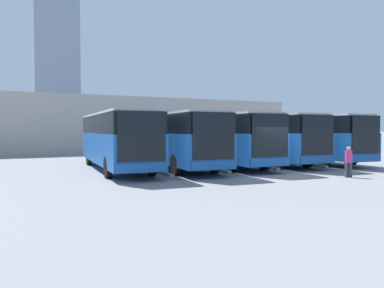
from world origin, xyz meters
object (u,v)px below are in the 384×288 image
(pedestrian, at_px, (349,161))
(bus_4, at_px, (116,138))
(bus_3, at_px, (173,138))
(bus_1, at_px, (260,137))
(bus_2, at_px, (219,137))
(bus_0, at_px, (302,137))

(pedestrian, bearing_deg, bus_4, -13.81)
(bus_3, relative_size, bus_4, 1.00)
(bus_1, height_order, bus_2, same)
(bus_1, height_order, bus_4, same)
(bus_0, distance_m, bus_4, 13.72)
(bus_3, xyz_separation_m, bus_4, (3.42, -0.48, 0.00))
(bus_1, relative_size, pedestrian, 7.75)
(bus_0, bearing_deg, bus_4, 1.27)
(bus_3, bearing_deg, pedestrian, 130.79)
(pedestrian, bearing_deg, bus_0, -89.96)
(bus_0, relative_size, bus_3, 1.00)
(bus_2, relative_size, pedestrian, 7.75)
(bus_2, relative_size, bus_3, 1.00)
(bus_3, bearing_deg, bus_1, -174.11)
(bus_1, relative_size, bus_4, 1.00)
(bus_0, xyz_separation_m, bus_1, (3.42, -0.43, 0.00))
(bus_1, bearing_deg, bus_4, 2.67)
(bus_4, height_order, pedestrian, bus_4)
(bus_0, relative_size, bus_4, 1.00)
(bus_1, distance_m, bus_4, 10.28)
(bus_4, bearing_deg, bus_2, -178.93)
(bus_3, height_order, pedestrian, bus_3)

